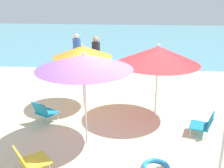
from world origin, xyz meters
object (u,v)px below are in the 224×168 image
object	(u,v)px
person_a	(96,59)
person_b	(77,53)
beach_chair_c	(44,111)
umbrella_orange	(82,51)
beach_chair_a	(30,160)
swim_ring	(156,167)
umbrella_purple	(84,62)
beach_chair_b	(204,124)
umbrella_red	(158,55)

from	to	relation	value
person_a	person_b	distance (m)	1.51
beach_chair_c	person_a	size ratio (longest dim) A/B	0.39
umbrella_orange	beach_chair_a	distance (m)	3.38
person_a	swim_ring	distance (m)	5.38
umbrella_purple	swim_ring	distance (m)	2.44
beach_chair_b	beach_chair_c	bearing A→B (deg)	13.50
umbrella_purple	umbrella_orange	bearing A→B (deg)	101.93
swim_ring	person_a	bearing A→B (deg)	110.03
beach_chair_c	umbrella_red	bearing A→B (deg)	-49.60
person_a	umbrella_orange	bearing A→B (deg)	-167.69
swim_ring	beach_chair_c	bearing A→B (deg)	148.13
umbrella_red	beach_chair_a	world-z (taller)	umbrella_red
beach_chair_c	person_a	world-z (taller)	person_a
person_a	person_b	xyz separation A→B (m)	(-0.93, 1.19, -0.06)
beach_chair_a	person_a	distance (m)	5.35
umbrella_red	swim_ring	distance (m)	2.76
umbrella_orange	swim_ring	size ratio (longest dim) A/B	3.47
beach_chair_a	umbrella_purple	bearing A→B (deg)	12.16
umbrella_orange	beach_chair_a	size ratio (longest dim) A/B	2.50
beach_chair_a	beach_chair_b	size ratio (longest dim) A/B	1.16
umbrella_orange	person_a	xyz separation A→B (m)	(0.04, 2.23, -0.76)
umbrella_red	person_a	xyz separation A→B (m)	(-1.93, 2.79, -0.83)
umbrella_orange	umbrella_purple	world-z (taller)	umbrella_purple
person_a	swim_ring	bearing A→B (deg)	-146.57
person_a	umbrella_red	bearing A→B (deg)	-131.82
person_b	person_a	bearing A→B (deg)	-124.55
beach_chair_b	beach_chair_c	world-z (taller)	beach_chair_c
beach_chair_b	beach_chair_c	size ratio (longest dim) A/B	0.96
beach_chair_b	umbrella_purple	bearing A→B (deg)	29.79
umbrella_orange	person_a	world-z (taller)	umbrella_orange
person_b	swim_ring	size ratio (longest dim) A/B	3.00
umbrella_red	swim_ring	bearing A→B (deg)	-92.88
umbrella_red	beach_chair_b	size ratio (longest dim) A/B	3.25
beach_chair_c	person_a	xyz separation A→B (m)	(0.84, 3.35, 0.52)
umbrella_red	beach_chair_a	size ratio (longest dim) A/B	2.81
beach_chair_b	beach_chair_a	bearing A→B (deg)	43.28
beach_chair_c	person_b	xyz separation A→B (m)	(-0.09, 4.53, 0.46)
umbrella_orange	beach_chair_b	bearing A→B (deg)	-24.46
beach_chair_a	umbrella_red	bearing A→B (deg)	5.73
umbrella_red	umbrella_purple	world-z (taller)	umbrella_purple
swim_ring	umbrella_purple	bearing A→B (deg)	150.64
person_b	beach_chair_b	bearing A→B (deg)	-123.36
person_a	swim_ring	size ratio (longest dim) A/B	3.18
umbrella_red	beach_chair_a	xyz separation A→B (m)	(-2.41, -2.51, -1.42)
umbrella_orange	beach_chair_a	xyz separation A→B (m)	(-0.44, -3.06, -1.35)
beach_chair_b	umbrella_orange	bearing A→B (deg)	-7.06
beach_chair_b	swim_ring	xyz separation A→B (m)	(-1.17, -1.39, -0.25)
beach_chair_a	person_b	distance (m)	6.52
beach_chair_c	umbrella_orange	bearing A→B (deg)	-6.44
umbrella_red	person_b	bearing A→B (deg)	125.80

